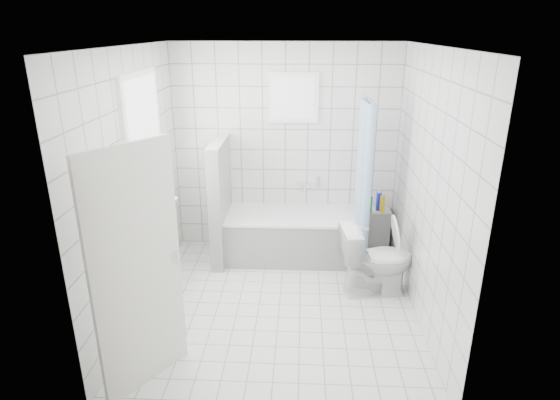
{
  "coord_description": "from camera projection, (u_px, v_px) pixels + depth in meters",
  "views": [
    {
      "loc": [
        0.21,
        -4.24,
        2.75
      ],
      "look_at": [
        -0.01,
        0.35,
        1.05
      ],
      "focal_mm": 30.0,
      "sensor_mm": 36.0,
      "label": 1
    }
  ],
  "objects": [
    {
      "name": "ground",
      "position": [
        279.0,
        305.0,
        4.93
      ],
      "size": [
        3.0,
        3.0,
        0.0
      ],
      "primitive_type": "plane",
      "color": "white",
      "rests_on": "ground"
    },
    {
      "name": "window_back",
      "position": [
        294.0,
        98.0,
        5.61
      ],
      "size": [
        0.5,
        0.01,
        0.5
      ],
      "primitive_type": "cube",
      "color": "white",
      "rests_on": "wall_back"
    },
    {
      "name": "door",
      "position": [
        138.0,
        272.0,
        3.56
      ],
      "size": [
        0.48,
        0.68,
        2.0
      ],
      "primitive_type": "cube",
      "rotation": [
        0.0,
        0.0,
        -0.6
      ],
      "color": "silver",
      "rests_on": "ground"
    },
    {
      "name": "shower_curtain",
      "position": [
        364.0,
        179.0,
        5.42
      ],
      "size": [
        0.14,
        0.48,
        1.78
      ],
      "primitive_type": null,
      "color": "#438AC5",
      "rests_on": "curtain_rod"
    },
    {
      "name": "sill_bottles",
      "position": [
        155.0,
        205.0,
        4.83
      ],
      "size": [
        0.18,
        0.8,
        0.33
      ],
      "color": "pink",
      "rests_on": "window_sill"
    },
    {
      "name": "tiled_ledge",
      "position": [
        373.0,
        230.0,
        6.08
      ],
      "size": [
        0.4,
        0.24,
        0.55
      ],
      "primitive_type": "cube",
      "color": "white",
      "rests_on": "ground"
    },
    {
      "name": "wall_right",
      "position": [
        427.0,
        191.0,
        4.42
      ],
      "size": [
        0.02,
        3.0,
        2.6
      ],
      "primitive_type": "cube",
      "color": "white",
      "rests_on": "ground"
    },
    {
      "name": "wall_back",
      "position": [
        285.0,
        150.0,
        5.89
      ],
      "size": [
        2.8,
        0.02,
        2.6
      ],
      "primitive_type": "cube",
      "color": "white",
      "rests_on": "ground"
    },
    {
      "name": "ledge_bottles",
      "position": [
        377.0,
        203.0,
        5.9
      ],
      "size": [
        0.22,
        0.15,
        0.23
      ],
      "color": "#1C22E0",
      "rests_on": "tiled_ledge"
    },
    {
      "name": "partition_wall",
      "position": [
        220.0,
        201.0,
        5.71
      ],
      "size": [
        0.15,
        0.85,
        1.5
      ],
      "primitive_type": "cube",
      "color": "white",
      "rests_on": "ground"
    },
    {
      "name": "window_sill",
      "position": [
        158.0,
        216.0,
        4.97
      ],
      "size": [
        0.18,
        1.02,
        0.08
      ],
      "primitive_type": "cube",
      "color": "white",
      "rests_on": "wall_left"
    },
    {
      "name": "wall_front",
      "position": [
        268.0,
        262.0,
        3.08
      ],
      "size": [
        2.8,
        0.02,
        2.6
      ],
      "primitive_type": "cube",
      "color": "white",
      "rests_on": "ground"
    },
    {
      "name": "bathtub",
      "position": [
        295.0,
        235.0,
        5.88
      ],
      "size": [
        1.71,
        0.77,
        0.58
      ],
      "color": "white",
      "rests_on": "ground"
    },
    {
      "name": "wall_left",
      "position": [
        136.0,
        186.0,
        4.54
      ],
      "size": [
        0.02,
        3.0,
        2.6
      ],
      "primitive_type": "cube",
      "color": "white",
      "rests_on": "ground"
    },
    {
      "name": "curtain_rod",
      "position": [
        368.0,
        99.0,
        5.23
      ],
      "size": [
        0.02,
        0.8,
        0.02
      ],
      "primitive_type": "cylinder",
      "rotation": [
        1.57,
        0.0,
        0.0
      ],
      "color": "silver",
      "rests_on": "wall_back"
    },
    {
      "name": "tub_faucet",
      "position": [
        304.0,
        185.0,
        5.99
      ],
      "size": [
        0.18,
        0.06,
        0.06
      ],
      "primitive_type": "cube",
      "color": "silver",
      "rests_on": "wall_back"
    },
    {
      "name": "toilet",
      "position": [
        376.0,
        260.0,
        5.04
      ],
      "size": [
        0.83,
        0.55,
        0.79
      ],
      "primitive_type": "imported",
      "rotation": [
        0.0,
        0.0,
        1.72
      ],
      "color": "white",
      "rests_on": "ground"
    },
    {
      "name": "window_left",
      "position": [
        147.0,
        149.0,
        4.72
      ],
      "size": [
        0.01,
        0.9,
        1.4
      ],
      "primitive_type": "cube",
      "color": "white",
      "rests_on": "wall_left"
    },
    {
      "name": "ceiling",
      "position": [
        279.0,
        46.0,
        4.03
      ],
      "size": [
        3.0,
        3.0,
        0.0
      ],
      "primitive_type": "plane",
      "rotation": [
        3.14,
        0.0,
        0.0
      ],
      "color": "white",
      "rests_on": "ground"
    }
  ]
}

